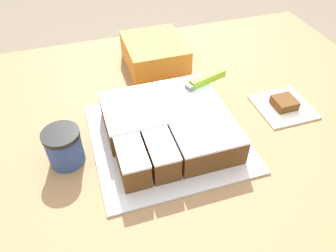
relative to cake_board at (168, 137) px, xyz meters
The scene contains 8 objects.
countertop 0.48m from the cake_board, 39.25° to the left, with size 1.40×1.10×0.94m.
cake_board is the anchor object (origin of this frame).
cake 0.04m from the cake_board, 42.79° to the left, with size 0.31×0.30×0.07m.
knife 0.17m from the cake_board, 39.51° to the left, with size 0.32×0.12×0.02m.
coffee_cup 0.27m from the cake_board, behind, with size 0.09×0.09×0.10m.
paper_napkin 0.36m from the cake_board, ahead, with size 0.16×0.16×0.01m.
brownie 0.37m from the cake_board, ahead, with size 0.06×0.06×0.03m.
storage_box 0.36m from the cake_board, 80.33° to the left, with size 0.19×0.22×0.10m.
Camera 1 is at (-0.25, -0.65, 1.56)m, focal length 35.00 mm.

